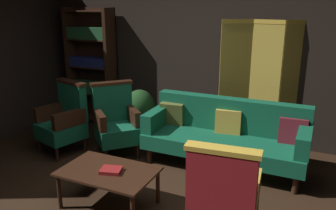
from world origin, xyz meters
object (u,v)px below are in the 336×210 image
folding_screen (295,85)px  coffee_table (108,174)px  armchair_wing_left (64,120)px  armchair_gilt_accent (224,199)px  potted_plant (140,110)px  velvet_couch (226,133)px  bookshelf (92,64)px  book_red_leather (111,170)px  armchair_wing_right (116,122)px

folding_screen → coffee_table: folding_screen is taller
coffee_table → armchair_wing_left: bearing=146.2°
folding_screen → armchair_gilt_accent: 2.64m
armchair_wing_left → potted_plant: size_ratio=1.33×
potted_plant → velvet_couch: bearing=-15.4°
potted_plant → coffee_table: bearing=-70.1°
velvet_couch → bookshelf: bearing=164.7°
armchair_gilt_accent → folding_screen: bearing=83.3°
folding_screen → velvet_couch: (-0.74, -0.93, -0.53)m
folding_screen → coffee_table: 2.97m
armchair_wing_left → armchair_gilt_accent: bearing=-21.8°
coffee_table → book_red_leather: 0.08m
bookshelf → folding_screen: bearing=3.2°
velvet_couch → armchair_wing_left: size_ratio=2.04×
coffee_table → potted_plant: 2.06m
armchair_gilt_accent → bookshelf: bearing=142.8°
armchair_wing_left → potted_plant: 1.22m
armchair_gilt_accent → velvet_couch: bearing=104.9°
bookshelf → coffee_table: (1.84, -2.24, -0.70)m
armchair_gilt_accent → book_red_leather: 1.25m
armchair_wing_left → book_red_leather: size_ratio=4.86×
bookshelf → velvet_couch: size_ratio=0.97×
folding_screen → armchair_wing_left: bearing=-153.5°
bookshelf → armchair_gilt_accent: (3.14, -2.38, -0.58)m
velvet_couch → armchair_wing_right: armchair_wing_right is taller
coffee_table → armchair_wing_left: size_ratio=0.96×
velvet_couch → armchair_wing_left: 2.33m
book_red_leather → armchair_wing_right: bearing=121.0°
armchair_gilt_accent → armchair_wing_right: bearing=146.0°
folding_screen → armchair_gilt_accent: bearing=-96.7°
armchair_gilt_accent → armchair_wing_right: 2.37m
folding_screen → book_red_leather: size_ratio=9.89×
armchair_gilt_accent → armchair_wing_right: size_ratio=1.00×
bookshelf → armchair_wing_right: (1.17, -1.06, -0.58)m
armchair_gilt_accent → potted_plant: armchair_gilt_accent is taller
velvet_couch → armchair_gilt_accent: (0.44, -1.64, 0.04)m
folding_screen → book_red_leather: 2.95m
coffee_table → armchair_wing_right: size_ratio=0.96×
armchair_wing_right → book_red_leather: bearing=-59.0°
book_red_leather → bookshelf: bearing=129.9°
coffee_table → armchair_gilt_accent: size_ratio=0.96×
bookshelf → potted_plant: bearing=-15.2°
bookshelf → book_red_leather: bookshelf is taller
armchair_wing_right → potted_plant: size_ratio=1.33×
folding_screen → armchair_wing_right: folding_screen is taller
armchair_wing_left → book_red_leather: bearing=-33.4°
book_red_leather → armchair_gilt_accent: bearing=-5.6°
folding_screen → coffee_table: size_ratio=2.12×
velvet_couch → coffee_table: size_ratio=2.12×
coffee_table → armchair_wing_right: armchair_wing_right is taller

